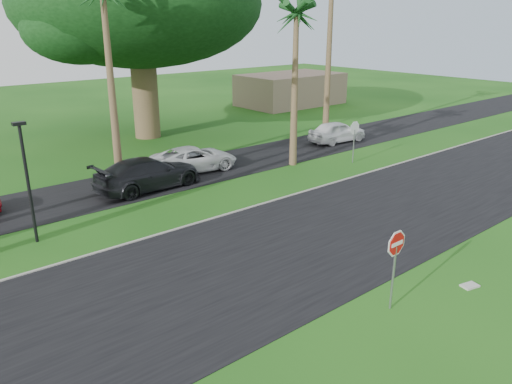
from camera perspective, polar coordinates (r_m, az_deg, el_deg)
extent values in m
plane|color=#164812|center=(16.90, 5.68, -9.48)|extent=(120.00, 120.00, 0.00)
cube|color=black|center=(18.18, 1.18, -7.17)|extent=(120.00, 8.00, 0.02)
cube|color=black|center=(26.43, -13.91, 0.81)|extent=(120.00, 5.00, 0.02)
cube|color=gray|center=(21.12, -6.05, -3.35)|extent=(120.00, 0.12, 0.06)
cylinder|color=gray|center=(15.12, 15.38, -9.47)|extent=(0.07, 0.07, 2.00)
cylinder|color=white|center=(14.64, 15.75, -5.68)|extent=(1.05, 0.02, 1.05)
cylinder|color=red|center=(14.64, 15.75, -5.68)|extent=(0.90, 0.02, 0.90)
cube|color=white|center=(14.64, 15.75, -5.68)|extent=(0.50, 0.02, 0.12)
cylinder|color=gray|center=(30.00, 11.09, 5.15)|extent=(0.07, 0.07, 2.00)
cylinder|color=white|center=(29.76, 11.22, 7.20)|extent=(1.05, 0.02, 1.05)
cylinder|color=red|center=(29.76, 11.22, 7.20)|extent=(0.90, 0.02, 0.90)
cube|color=white|center=(29.76, 11.22, 7.20)|extent=(0.50, 0.02, 0.12)
cone|color=brown|center=(26.75, -16.19, 11.27)|extent=(0.44, 0.44, 9.50)
cone|color=brown|center=(28.54, 4.43, 11.39)|extent=(0.44, 0.44, 8.50)
cone|color=brown|center=(34.75, 8.33, 15.53)|extent=(0.44, 0.44, 12.00)
cylinder|color=brown|center=(36.70, -12.53, 10.75)|extent=(1.80, 1.80, 6.00)
ellipsoid|color=black|center=(36.36, -13.25, 20.13)|extent=(16.50, 16.50, 8.25)
cylinder|color=black|center=(20.22, -24.55, 0.63)|extent=(0.12, 0.12, 4.50)
cube|color=black|center=(19.67, -25.48, 7.08)|extent=(0.45, 0.25, 0.12)
cube|color=gray|center=(50.64, 3.98, 11.63)|extent=(10.00, 6.00, 3.00)
imported|color=black|center=(25.41, -12.23, 2.06)|extent=(5.59, 2.54, 1.59)
imported|color=silver|center=(28.13, -7.10, 3.76)|extent=(5.15, 2.85, 1.37)
imported|color=white|center=(35.07, 9.27, 6.80)|extent=(4.41, 2.08, 1.46)
cube|color=#AAA9A2|center=(17.55, 23.24, -9.82)|extent=(0.62, 0.47, 0.06)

